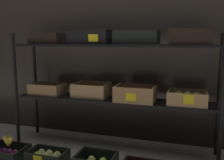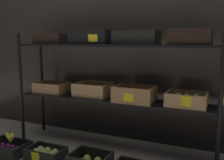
# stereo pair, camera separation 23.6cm
# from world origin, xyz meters

# --- Properties ---
(ground_plane) EXTENTS (10.00, 10.00, 0.00)m
(ground_plane) POSITION_xyz_m (0.00, 0.00, 0.00)
(ground_plane) COLOR gray
(storefront_wall) EXTENTS (4.23, 0.12, 2.20)m
(storefront_wall) POSITION_xyz_m (0.00, 0.36, 1.10)
(storefront_wall) COLOR #2D2823
(storefront_wall) RESTS_ON ground_plane
(display_rack) EXTENTS (1.94, 0.35, 1.10)m
(display_rack) POSITION_xyz_m (0.02, 0.01, 0.74)
(display_rack) COLOR black
(display_rack) RESTS_ON ground_plane
(crate_ground_plum) EXTENTS (0.37, 0.26, 0.11)m
(crate_ground_plum) POSITION_xyz_m (-0.81, -0.48, 0.04)
(crate_ground_plum) COLOR black
(crate_ground_plum) RESTS_ON ground_plane
(crate_ground_pear) EXTENTS (0.32, 0.21, 0.11)m
(crate_ground_pear) POSITION_xyz_m (-0.41, -0.45, 0.05)
(crate_ground_pear) COLOR black
(crate_ground_pear) RESTS_ON ground_plane
(banana_bunch_loose) EXTENTS (0.13, 0.04, 0.12)m
(banana_bunch_loose) POSITION_xyz_m (-0.77, -0.47, 0.16)
(banana_bunch_loose) COLOR brown
(banana_bunch_loose) RESTS_ON crate_ground_plum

